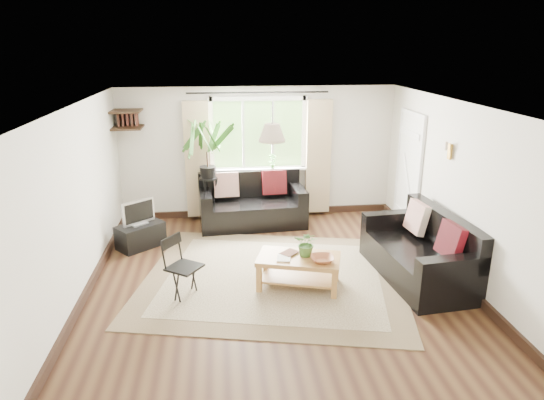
{
  "coord_description": "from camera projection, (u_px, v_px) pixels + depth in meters",
  "views": [
    {
      "loc": [
        -0.69,
        -5.95,
        3.13
      ],
      "look_at": [
        0.0,
        0.4,
        1.05
      ],
      "focal_mm": 32.0,
      "sensor_mm": 36.0,
      "label": 1
    }
  ],
  "objects": [
    {
      "name": "corner_shelf",
      "position": [
        127.0,
        119.0,
        8.21
      ],
      "size": [
        0.5,
        0.5,
        0.34
      ],
      "primitive_type": null,
      "color": "black",
      "rests_on": "wall_back"
    },
    {
      "name": "tv",
      "position": [
        138.0,
        212.0,
        7.62
      ],
      "size": [
        0.54,
        0.5,
        0.42
      ],
      "primitive_type": null,
      "rotation": [
        0.0,
        0.0,
        0.71
      ],
      "color": "#A5A5AA",
      "rests_on": "tv_stand"
    },
    {
      "name": "floor",
      "position": [
        275.0,
        281.0,
        6.67
      ],
      "size": [
        5.5,
        5.5,
        0.0
      ],
      "primitive_type": "plane",
      "color": "black",
      "rests_on": "ground"
    },
    {
      "name": "sofa_back",
      "position": [
        252.0,
        201.0,
        8.62
      ],
      "size": [
        1.92,
        1.06,
        0.87
      ],
      "primitive_type": null,
      "rotation": [
        0.0,
        0.0,
        0.08
      ],
      "color": "black",
      "rests_on": "floor"
    },
    {
      "name": "pendant_lamp",
      "position": [
        272.0,
        128.0,
        6.41
      ],
      "size": [
        0.36,
        0.36,
        0.54
      ],
      "primitive_type": null,
      "color": "beige",
      "rests_on": "ceiling"
    },
    {
      "name": "wall_front",
      "position": [
        317.0,
        308.0,
        3.7
      ],
      "size": [
        5.0,
        0.02,
        2.4
      ],
      "primitive_type": "cube",
      "color": "silver",
      "rests_on": "floor"
    },
    {
      "name": "table_plant",
      "position": [
        307.0,
        243.0,
        6.36
      ],
      "size": [
        0.41,
        0.38,
        0.35
      ],
      "primitive_type": "imported",
      "rotation": [
        0.0,
        0.0,
        -0.43
      ],
      "color": "#3D6829",
      "rests_on": "coffee_table"
    },
    {
      "name": "door",
      "position": [
        408.0,
        174.0,
        8.22
      ],
      "size": [
        0.06,
        0.96,
        2.06
      ],
      "primitive_type": "cube",
      "color": "silver",
      "rests_on": "wall_right"
    },
    {
      "name": "palm_stand",
      "position": [
        208.0,
        174.0,
        8.48
      ],
      "size": [
        0.85,
        0.85,
        1.89
      ],
      "primitive_type": null,
      "rotation": [
        0.0,
        0.0,
        -0.17
      ],
      "color": "black",
      "rests_on": "floor"
    },
    {
      "name": "tv_stand",
      "position": [
        141.0,
        236.0,
        7.74
      ],
      "size": [
        0.8,
        0.77,
        0.38
      ],
      "primitive_type": "cube",
      "rotation": [
        0.0,
        0.0,
        0.71
      ],
      "color": "black",
      "rests_on": "floor"
    },
    {
      "name": "ceiling",
      "position": [
        276.0,
        105.0,
        5.92
      ],
      "size": [
        5.5,
        5.5,
        0.0
      ],
      "primitive_type": "plane",
      "rotation": [
        3.14,
        0.0,
        0.0
      ],
      "color": "white",
      "rests_on": "floor"
    },
    {
      "name": "sill_plant",
      "position": [
        272.0,
        161.0,
        8.85
      ],
      "size": [
        0.14,
        0.1,
        0.27
      ],
      "primitive_type": "imported",
      "color": "#2D6023",
      "rests_on": "window"
    },
    {
      "name": "wall_right",
      "position": [
        459.0,
        192.0,
        6.55
      ],
      "size": [
        0.02,
        5.5,
        2.4
      ],
      "primitive_type": "cube",
      "color": "silver",
      "rests_on": "floor"
    },
    {
      "name": "wall_sconce",
      "position": [
        448.0,
        149.0,
        6.66
      ],
      "size": [
        0.12,
        0.12,
        0.28
      ],
      "primitive_type": null,
      "color": "beige",
      "rests_on": "wall_right"
    },
    {
      "name": "rug",
      "position": [
        273.0,
        277.0,
        6.76
      ],
      "size": [
        4.1,
        3.71,
        0.02
      ],
      "primitive_type": "cube",
      "rotation": [
        0.0,
        0.0,
        -0.21
      ],
      "color": "beige",
      "rests_on": "floor"
    },
    {
      "name": "book_a",
      "position": [
        277.0,
        258.0,
        6.34
      ],
      "size": [
        0.22,
        0.27,
        0.02
      ],
      "primitive_type": "imported",
      "rotation": [
        0.0,
        0.0,
        -0.19
      ],
      "color": "white",
      "rests_on": "coffee_table"
    },
    {
      "name": "wall_left",
      "position": [
        76.0,
        205.0,
        6.04
      ],
      "size": [
        0.02,
        5.5,
        2.4
      ],
      "primitive_type": "cube",
      "color": "silver",
      "rests_on": "floor"
    },
    {
      "name": "coffee_table",
      "position": [
        299.0,
        272.0,
        6.46
      ],
      "size": [
        1.2,
        0.87,
        0.44
      ],
      "primitive_type": null,
      "rotation": [
        0.0,
        0.0,
        -0.29
      ],
      "color": "#976031",
      "rests_on": "floor"
    },
    {
      "name": "sofa_right",
      "position": [
        419.0,
        248.0,
        6.65
      ],
      "size": [
        1.95,
        1.12,
        0.88
      ],
      "primitive_type": null,
      "rotation": [
        0.0,
        0.0,
        -1.47
      ],
      "color": "black",
      "rests_on": "floor"
    },
    {
      "name": "bowl",
      "position": [
        322.0,
        259.0,
        6.23
      ],
      "size": [
        0.31,
        0.31,
        0.07
      ],
      "primitive_type": "imported",
      "rotation": [
        0.0,
        0.0,
        -0.04
      ],
      "color": "#9E5836",
      "rests_on": "coffee_table"
    },
    {
      "name": "book_b",
      "position": [
        284.0,
        251.0,
        6.53
      ],
      "size": [
        0.3,
        0.29,
        0.02
      ],
      "primitive_type": "imported",
      "rotation": [
        0.0,
        0.0,
        -0.81
      ],
      "color": "#4F2C1F",
      "rests_on": "coffee_table"
    },
    {
      "name": "window",
      "position": [
        258.0,
        134.0,
        8.75
      ],
      "size": [
        2.5,
        0.16,
        2.16
      ],
      "primitive_type": null,
      "color": "white",
      "rests_on": "wall_back"
    },
    {
      "name": "folding_chair",
      "position": [
        184.0,
        268.0,
        6.15
      ],
      "size": [
        0.58,
        0.58,
        0.8
      ],
      "primitive_type": null,
      "rotation": [
        0.0,
        0.0,
        0.97
      ],
      "color": "black",
      "rests_on": "floor"
    },
    {
      "name": "wall_back",
      "position": [
        258.0,
        153.0,
        8.9
      ],
      "size": [
        5.0,
        0.02,
        2.4
      ],
      "primitive_type": "cube",
      "color": "silver",
      "rests_on": "floor"
    }
  ]
}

